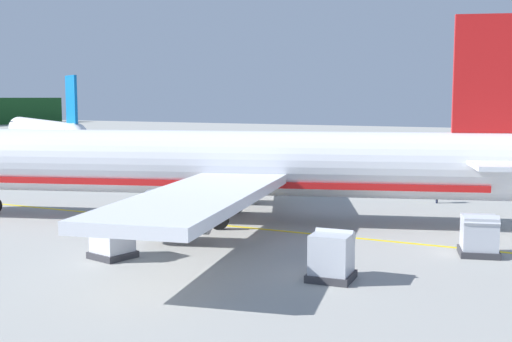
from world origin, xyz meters
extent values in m
cube|color=#999993|center=(0.00, 48.00, -0.10)|extent=(240.00, 320.00, 0.20)
cylinder|color=silver|center=(-10.21, 22.63, 3.50)|extent=(14.19, 35.53, 3.80)
cube|color=silver|center=(-18.36, 18.04, 2.83)|extent=(16.62, 7.78, 0.50)
cylinder|color=slate|center=(-16.27, 20.57, 1.63)|extent=(3.04, 3.70, 2.20)
cube|color=silver|center=(-0.89, 23.40, 2.83)|extent=(16.60, 10.68, 0.50)
cylinder|color=slate|center=(-4.03, 24.32, 1.63)|extent=(3.04, 3.70, 2.20)
cube|color=red|center=(-5.37, 6.86, 8.65)|extent=(1.63, 4.31, 6.50)
cube|color=silver|center=(-5.37, 6.86, 3.90)|extent=(10.88, 6.11, 0.24)
cube|color=red|center=(-10.21, 22.63, 2.46)|extent=(12.95, 32.03, 0.36)
cylinder|color=black|center=(-12.26, 20.44, 0.55)|extent=(0.66, 1.15, 1.10)
cylinder|color=gray|center=(-12.26, 20.44, 1.35)|extent=(0.20, 0.20, 0.50)
cylinder|color=black|center=(-7.29, 21.96, 0.55)|extent=(0.66, 1.15, 1.10)
cylinder|color=gray|center=(-7.29, 21.96, 1.35)|extent=(0.20, 0.20, 0.50)
cylinder|color=silver|center=(21.17, 65.08, 2.88)|extent=(18.81, 26.58, 3.13)
cone|color=silver|center=(29.80, 78.34, 2.88)|extent=(3.57, 3.28, 2.98)
cone|color=silver|center=(12.36, 51.54, 3.21)|extent=(3.67, 3.66, 2.66)
cube|color=#192333|center=(28.81, 76.82, 3.59)|extent=(3.31, 3.11, 0.49)
cylinder|color=slate|center=(16.66, 67.82, 1.35)|extent=(2.96, 3.20, 1.81)
cube|color=silver|center=(26.59, 59.59, 2.34)|extent=(13.54, 9.52, 0.41)
cylinder|color=slate|center=(25.50, 62.06, 1.35)|extent=(2.96, 3.20, 1.81)
cube|color=#0C66B2|center=(13.75, 53.68, 7.13)|extent=(2.23, 3.20, 5.36)
cube|color=silver|center=(13.75, 53.68, 3.21)|extent=(8.62, 6.89, 0.20)
cube|color=#0C66B2|center=(21.17, 65.08, 2.02)|extent=(17.06, 24.01, 0.30)
cylinder|color=black|center=(27.32, 74.53, 0.45)|extent=(0.74, 0.92, 0.91)
cylinder|color=gray|center=(27.32, 74.53, 1.11)|extent=(0.16, 0.16, 0.41)
cylinder|color=black|center=(18.70, 65.21, 0.45)|extent=(0.74, 0.92, 0.91)
cylinder|color=gray|center=(18.70, 65.21, 1.11)|extent=(0.16, 0.16, 0.41)
cylinder|color=black|center=(22.29, 62.87, 0.45)|extent=(0.74, 0.92, 0.91)
cylinder|color=gray|center=(22.29, 62.87, 1.11)|extent=(0.16, 0.16, 0.41)
cube|color=#333338|center=(-19.21, 11.42, 0.15)|extent=(1.87, 1.87, 0.30)
cube|color=#B2B7C1|center=(-19.21, 11.42, 1.10)|extent=(1.66, 1.66, 1.60)
cube|color=#B2B7C1|center=(-18.67, 11.46, 1.75)|extent=(0.73, 1.62, 0.57)
cube|color=#333338|center=(-12.29, 6.56, 0.15)|extent=(2.17, 2.17, 0.30)
cube|color=#B2B7C1|center=(-12.29, 6.56, 1.08)|extent=(1.92, 1.92, 1.57)
cube|color=#B2B7C1|center=(-12.82, 6.42, 1.72)|extent=(1.02, 1.70, 0.57)
cube|color=#333338|center=(-20.09, 21.72, 0.15)|extent=(2.06, 2.06, 0.30)
cube|color=silver|center=(-20.09, 21.72, 1.07)|extent=(1.82, 1.82, 1.54)
cube|color=silver|center=(-20.61, 21.84, 1.69)|extent=(0.95, 1.64, 0.56)
cylinder|color=#191E33|center=(2.50, 11.15, 0.43)|extent=(0.14, 0.14, 0.86)
cylinder|color=#191E33|center=(2.32, 11.13, 0.43)|extent=(0.14, 0.14, 0.86)
cube|color=#CCE519|center=(2.41, 11.14, 1.18)|extent=(0.46, 0.27, 0.64)
cube|color=silver|center=(2.41, 11.14, 1.21)|extent=(0.48, 0.29, 0.06)
sphere|color=tan|center=(2.41, 11.14, 1.62)|extent=(0.23, 0.23, 0.23)
cylinder|color=#CCE519|center=(2.68, 11.17, 1.21)|extent=(0.09, 0.09, 0.61)
cylinder|color=#CCE519|center=(2.14, 11.10, 1.21)|extent=(0.09, 0.09, 0.61)
cube|color=yellow|center=(-11.14, 17.63, 0.01)|extent=(0.30, 60.00, 0.01)
camera|label=1|loc=(-43.85, 2.97, 7.38)|focal=45.91mm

